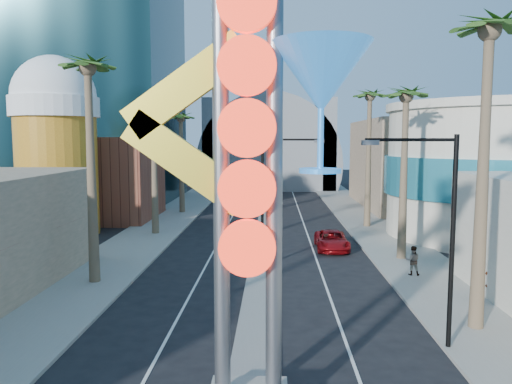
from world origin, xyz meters
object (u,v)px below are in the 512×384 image
object	(u,v)px
pedestrian_b	(413,260)
red_pickup	(332,240)
neon_sign	(279,159)
pedestrian_a	(493,280)

from	to	relation	value
pedestrian_b	red_pickup	bearing A→B (deg)	-51.88
neon_sign	red_pickup	bearing A→B (deg)	79.64
neon_sign	red_pickup	world-z (taller)	neon_sign
neon_sign	pedestrian_a	distance (m)	16.22
neon_sign	pedestrian_b	world-z (taller)	neon_sign
neon_sign	red_pickup	size ratio (longest dim) A/B	2.62
pedestrian_a	pedestrian_b	distance (m)	4.95
pedestrian_a	pedestrian_b	world-z (taller)	pedestrian_a
pedestrian_b	pedestrian_a	bearing A→B (deg)	132.67
red_pickup	pedestrian_a	xyz separation A→B (m)	(6.40, -11.26, 0.40)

